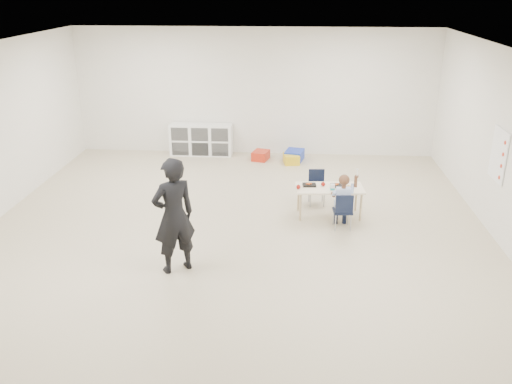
# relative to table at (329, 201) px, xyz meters

# --- Properties ---
(room) EXTENTS (9.00, 9.02, 2.80)m
(room) POSITION_rel_table_xyz_m (-1.50, -1.00, 1.14)
(room) COLOR #C3B296
(room) RESTS_ON ground
(table) EXTENTS (1.15, 0.64, 0.51)m
(table) POSITION_rel_table_xyz_m (0.00, 0.00, 0.00)
(table) COLOR #FEEECB
(table) RESTS_ON ground
(chair_near) EXTENTS (0.32, 0.30, 0.61)m
(chair_near) POSITION_rel_table_xyz_m (0.19, -0.49, 0.05)
(chair_near) COLOR black
(chair_near) RESTS_ON ground
(chair_far) EXTENTS (0.32, 0.30, 0.61)m
(chair_far) POSITION_rel_table_xyz_m (-0.19, 0.49, 0.05)
(chair_far) COLOR black
(chair_far) RESTS_ON ground
(child) EXTENTS (0.44, 0.44, 0.96)m
(child) POSITION_rel_table_xyz_m (0.19, -0.49, 0.22)
(child) COLOR #B2C6F1
(child) RESTS_ON chair_near
(lunch_tray_near) EXTENTS (0.23, 0.18, 0.03)m
(lunch_tray_near) POSITION_rel_table_xyz_m (0.13, 0.05, 0.27)
(lunch_tray_near) COLOR black
(lunch_tray_near) RESTS_ON table
(lunch_tray_far) EXTENTS (0.23, 0.18, 0.03)m
(lunch_tray_far) POSITION_rel_table_xyz_m (-0.34, 0.05, 0.27)
(lunch_tray_far) COLOR black
(lunch_tray_far) RESTS_ON table
(milk_carton) EXTENTS (0.07, 0.07, 0.10)m
(milk_carton) POSITION_rel_table_xyz_m (0.04, -0.13, 0.30)
(milk_carton) COLOR white
(milk_carton) RESTS_ON table
(bread_roll) EXTENTS (0.09, 0.09, 0.07)m
(bread_roll) POSITION_rel_table_xyz_m (0.30, -0.07, 0.28)
(bread_roll) COLOR tan
(bread_roll) RESTS_ON table
(apple_near) EXTENTS (0.07, 0.07, 0.07)m
(apple_near) POSITION_rel_table_xyz_m (-0.11, 0.05, 0.29)
(apple_near) COLOR maroon
(apple_near) RESTS_ON table
(apple_far) EXTENTS (0.07, 0.07, 0.07)m
(apple_far) POSITION_rel_table_xyz_m (-0.52, -0.11, 0.29)
(apple_far) COLOR maroon
(apple_far) RESTS_ON table
(cubby_shelf) EXTENTS (1.40, 0.40, 0.70)m
(cubby_shelf) POSITION_rel_table_xyz_m (-2.70, 3.28, 0.09)
(cubby_shelf) COLOR white
(cubby_shelf) RESTS_ON ground
(rules_poster) EXTENTS (0.02, 0.60, 0.80)m
(rules_poster) POSITION_rel_table_xyz_m (2.48, -0.40, 0.99)
(rules_poster) COLOR white
(rules_poster) RESTS_ON room
(adult) EXTENTS (0.70, 0.65, 1.61)m
(adult) POSITION_rel_table_xyz_m (-2.18, -2.00, 0.54)
(adult) COLOR black
(adult) RESTS_ON ground
(bin_red) EXTENTS (0.41, 0.47, 0.20)m
(bin_red) POSITION_rel_table_xyz_m (-1.33, 2.98, -0.16)
(bin_red) COLOR red
(bin_red) RESTS_ON ground
(bin_yellow) EXTENTS (0.38, 0.45, 0.20)m
(bin_yellow) POSITION_rel_table_xyz_m (-0.65, 2.78, -0.16)
(bin_yellow) COLOR gold
(bin_yellow) RESTS_ON ground
(bin_blue) EXTENTS (0.46, 0.54, 0.23)m
(bin_blue) POSITION_rel_table_xyz_m (-0.59, 2.98, -0.14)
(bin_blue) COLOR #1832B4
(bin_blue) RESTS_ON ground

